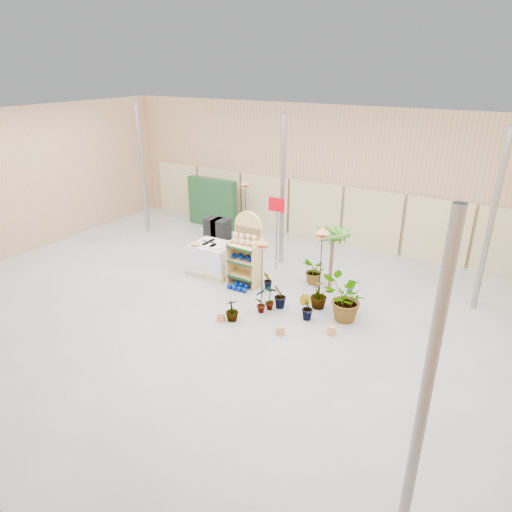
# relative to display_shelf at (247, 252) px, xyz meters

# --- Properties ---
(room) EXTENTS (15.20, 12.10, 4.70)m
(room) POSITION_rel_display_shelf_xyz_m (0.14, -0.84, 1.27)
(room) COLOR gray
(room) RESTS_ON ground
(display_shelf) EXTENTS (0.88, 0.57, 2.07)m
(display_shelf) POSITION_rel_display_shelf_xyz_m (0.00, 0.00, 0.00)
(display_shelf) COLOR tan
(display_shelf) RESTS_ON ground
(teddy_bears) EXTENTS (0.76, 0.20, 0.33)m
(teddy_bears) POSITION_rel_display_shelf_xyz_m (0.03, -0.10, 0.36)
(teddy_bears) COLOR beige
(teddy_bears) RESTS_ON display_shelf
(gazing_balls_shelf) EXTENTS (0.76, 0.26, 0.14)m
(gazing_balls_shelf) POSITION_rel_display_shelf_xyz_m (-0.00, -0.12, -0.13)
(gazing_balls_shelf) COLOR navy
(gazing_balls_shelf) RESTS_ON display_shelf
(gazing_balls_floor) EXTENTS (0.63, 0.39, 0.15)m
(gazing_balls_floor) POSITION_rel_display_shelf_xyz_m (0.02, -0.46, -0.87)
(gazing_balls_floor) COLOR navy
(gazing_balls_floor) RESTS_ON ground
(pallet_stack) EXTENTS (1.28, 1.07, 0.93)m
(pallet_stack) POSITION_rel_display_shelf_xyz_m (-1.22, 0.07, -0.50)
(pallet_stack) COLOR tan
(pallet_stack) RESTS_ON ground
(charcoal_planters) EXTENTS (0.80, 0.50, 1.00)m
(charcoal_planters) POSITION_rel_display_shelf_xyz_m (-2.24, 1.75, -0.44)
(charcoal_planters) COLOR black
(charcoal_planters) RESTS_ON ground
(trellis_stock) EXTENTS (2.00, 0.30, 1.80)m
(trellis_stock) POSITION_rel_display_shelf_xyz_m (-3.66, 3.45, -0.04)
(trellis_stock) COLOR #193F21
(trellis_stock) RESTS_ON ground
(offer_sign) EXTENTS (0.50, 0.08, 2.20)m
(offer_sign) POSITION_rel_display_shelf_xyz_m (0.24, 1.23, 0.63)
(offer_sign) COLOR gray
(offer_sign) RESTS_ON ground
(bird_table_front) EXTENTS (0.34, 0.34, 1.70)m
(bird_table_front) POSITION_rel_display_shelf_xyz_m (0.83, -0.60, 0.63)
(bird_table_front) COLOR black
(bird_table_front) RESTS_ON ground
(bird_table_right) EXTENTS (0.34, 0.34, 2.08)m
(bird_table_right) POSITION_rel_display_shelf_xyz_m (2.21, -0.10, 0.99)
(bird_table_right) COLOR black
(bird_table_right) RESTS_ON ground
(bird_table_back) EXTENTS (0.34, 0.34, 2.03)m
(bird_table_back) POSITION_rel_display_shelf_xyz_m (-1.99, 3.09, 0.94)
(bird_table_back) COLOR black
(bird_table_back) RESTS_ON ground
(palm) EXTENTS (0.70, 0.70, 1.82)m
(palm) POSITION_rel_display_shelf_xyz_m (2.11, 0.86, 0.62)
(palm) COLOR brown
(palm) RESTS_ON ground
(potted_plant_0) EXTENTS (0.39, 0.30, 0.69)m
(potted_plant_0) POSITION_rel_display_shelf_xyz_m (1.28, -0.98, -0.60)
(potted_plant_0) COLOR #37761E
(potted_plant_0) RESTS_ON ground
(potted_plant_1) EXTENTS (0.36, 0.42, 0.69)m
(potted_plant_1) POSITION_rel_display_shelf_xyz_m (1.46, -0.81, -0.60)
(potted_plant_1) COLOR #37761E
(potted_plant_1) RESTS_ON ground
(potted_plant_3) EXTENTS (0.46, 0.46, 0.75)m
(potted_plant_3) POSITION_rel_display_shelf_xyz_m (2.28, -0.27, -0.57)
(potted_plant_3) COLOR #37761E
(potted_plant_3) RESTS_ON ground
(potted_plant_4) EXTENTS (0.34, 0.40, 0.64)m
(potted_plant_4) POSITION_rel_display_shelf_xyz_m (2.96, 0.09, -0.62)
(potted_plant_4) COLOR #37761E
(potted_plant_4) RESTS_ON ground
(potted_plant_5) EXTENTS (0.35, 0.37, 0.53)m
(potted_plant_5) POSITION_rel_display_shelf_xyz_m (0.69, -0.04, -0.68)
(potted_plant_5) COLOR #37761E
(potted_plant_5) RESTS_ON ground
(potted_plant_6) EXTENTS (0.91, 0.90, 0.77)m
(potted_plant_6) POSITION_rel_display_shelf_xyz_m (1.64, 0.91, -0.56)
(potted_plant_6) COLOR #37761E
(potted_plant_6) RESTS_ON ground
(potted_plant_7) EXTENTS (0.44, 0.44, 0.56)m
(potted_plant_7) POSITION_rel_display_shelf_xyz_m (0.76, -1.90, -0.67)
(potted_plant_7) COLOR #37761E
(potted_plant_7) RESTS_ON ground
(potted_plant_8) EXTENTS (0.38, 0.43, 0.69)m
(potted_plant_8) POSITION_rel_display_shelf_xyz_m (1.17, -1.21, -0.60)
(potted_plant_8) COLOR #37761E
(potted_plant_8) RESTS_ON ground
(potted_plant_9) EXTENTS (0.36, 0.30, 0.62)m
(potted_plant_9) POSITION_rel_display_shelf_xyz_m (2.24, -0.94, -0.63)
(potted_plant_9) COLOR #37761E
(potted_plant_9) RESTS_ON ground
(potted_plant_10) EXTENTS (1.32, 1.35, 1.13)m
(potted_plant_10) POSITION_rel_display_shelf_xyz_m (3.05, -0.54, -0.38)
(potted_plant_10) COLOR #37761E
(potted_plant_10) RESTS_ON ground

